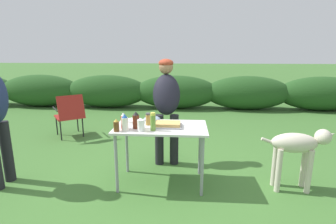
{
  "coord_description": "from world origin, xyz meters",
  "views": [
    {
      "loc": [
        0.3,
        -3.01,
        1.63
      ],
      "look_at": [
        0.08,
        0.12,
        0.89
      ],
      "focal_mm": 28.0,
      "sensor_mm": 36.0,
      "label": 1
    }
  ],
  "objects": [
    {
      "name": "beer_bottle",
      "position": [
        -0.48,
        -0.24,
        0.81
      ],
      "size": [
        0.06,
        0.06,
        0.15
      ],
      "color": "brown",
      "rests_on": "folding_table"
    },
    {
      "name": "camp_chair_green_behind_table",
      "position": [
        -1.89,
        1.63,
        0.47
      ],
      "size": [
        0.72,
        0.75,
        0.83
      ],
      "rotation": [
        0.0,
        0.0,
        0.64
      ],
      "color": "maroon",
      "rests_on": "ground"
    },
    {
      "name": "shrub_hedge",
      "position": [
        0.0,
        4.37,
        0.47
      ],
      "size": [
        14.4,
        0.9,
        0.93
      ],
      "color": "#234C1E",
      "rests_on": "ground"
    },
    {
      "name": "plate_stack",
      "position": [
        -0.36,
        0.19,
        0.75
      ],
      "size": [
        0.21,
        0.21,
        0.03
      ],
      "primitive_type": "cylinder",
      "color": "white",
      "rests_on": "folding_table"
    },
    {
      "name": "mayo_bottle",
      "position": [
        -0.39,
        -0.2,
        0.83
      ],
      "size": [
        0.08,
        0.08,
        0.19
      ],
      "color": "silver",
      "rests_on": "folding_table"
    },
    {
      "name": "dog",
      "position": [
        1.6,
        -0.04,
        0.53
      ],
      "size": [
        0.83,
        0.24,
        0.76
      ],
      "rotation": [
        0.0,
        0.0,
        -1.59
      ],
      "color": "beige",
      "rests_on": "ground"
    },
    {
      "name": "bbq_sauce_bottle",
      "position": [
        -0.28,
        -0.11,
        0.84
      ],
      "size": [
        0.08,
        0.08,
        0.2
      ],
      "color": "#562314",
      "rests_on": "folding_table"
    },
    {
      "name": "relish_jar",
      "position": [
        -0.07,
        -0.17,
        0.84
      ],
      "size": [
        0.06,
        0.06,
        0.21
      ],
      "color": "olive",
      "rests_on": "folding_table"
    },
    {
      "name": "mixing_bowl",
      "position": [
        -0.13,
        0.18,
        0.78
      ],
      "size": [
        0.21,
        0.21,
        0.08
      ],
      "primitive_type": "ellipsoid",
      "color": "#99B2CC",
      "rests_on": "folding_table"
    },
    {
      "name": "folding_table",
      "position": [
        0.0,
        0.0,
        0.66
      ],
      "size": [
        1.1,
        0.64,
        0.74
      ],
      "color": "silver",
      "rests_on": "ground"
    },
    {
      "name": "ground_plane",
      "position": [
        0.0,
        0.0,
        0.0
      ],
      "size": [
        60.0,
        60.0,
        0.0
      ],
      "primitive_type": "plane",
      "color": "#3D6B2D"
    },
    {
      "name": "ketchup_bottle",
      "position": [
        -0.42,
        -0.13,
        0.83
      ],
      "size": [
        0.06,
        0.06,
        0.2
      ],
      "color": "red",
      "rests_on": "folding_table"
    },
    {
      "name": "food_tray",
      "position": [
        0.09,
        -0.02,
        0.77
      ],
      "size": [
        0.34,
        0.24,
        0.06
      ],
      "color": "#9E9EA3",
      "rests_on": "folding_table"
    },
    {
      "name": "paper_cup_stack",
      "position": [
        -0.2,
        -0.21,
        0.81
      ],
      "size": [
        0.08,
        0.08,
        0.13
      ],
      "primitive_type": "cylinder",
      "color": "white",
      "rests_on": "folding_table"
    },
    {
      "name": "standing_person_in_navy_coat",
      "position": [
        0.02,
        0.67,
        0.92
      ],
      "size": [
        0.44,
        0.52,
        1.51
      ],
      "rotation": [
        0.0,
        0.0,
        0.1
      ],
      "color": "black",
      "rests_on": "ground"
    },
    {
      "name": "spice_jar",
      "position": [
        -0.16,
        0.05,
        0.81
      ],
      "size": [
        0.06,
        0.06,
        0.15
      ],
      "color": "#B2893D",
      "rests_on": "folding_table"
    }
  ]
}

